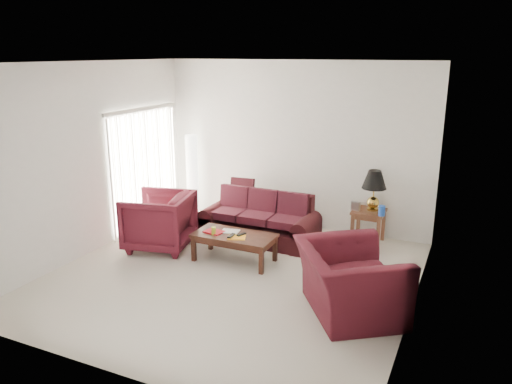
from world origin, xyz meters
TOP-DOWN VIEW (x-y plane):
  - floor at (0.00, 0.00)m, footprint 5.00×5.00m
  - blinds at (-2.42, 1.30)m, footprint 0.10×2.00m
  - sofa at (-0.22, 1.46)m, footprint 1.99×0.87m
  - throw_pillow at (-0.85, 2.10)m, footprint 0.45×0.26m
  - end_table at (1.49, 2.15)m, footprint 0.54×0.54m
  - table_lamp at (1.53, 2.19)m, footprint 0.48×0.48m
  - clock at (1.28, 2.05)m, footprint 0.16×0.09m
  - blue_canister at (1.73, 1.95)m, footprint 0.11×0.11m
  - picture_frame at (1.33, 2.31)m, footprint 0.18×0.19m
  - floor_lamp at (-1.99, 2.20)m, footprint 0.34×0.34m
  - armchair_left at (-1.58, 0.49)m, footprint 1.22×1.20m
  - armchair_right at (1.79, -0.31)m, footprint 1.68×1.72m
  - coffee_table at (-0.21, 0.52)m, footprint 1.39×1.03m
  - magazine_red at (-0.54, 0.47)m, footprint 0.33×0.27m
  - magazine_white at (-0.32, 0.59)m, footprint 0.30×0.24m
  - magazine_orange at (-0.11, 0.40)m, footprint 0.31×0.27m
  - remote_a at (-0.19, 0.38)m, footprint 0.07×0.19m
  - remote_b at (-0.08, 0.50)m, footprint 0.10×0.17m
  - yellow_glass at (-0.50, 0.38)m, footprint 0.08×0.08m

SIDE VIEW (x-z plane):
  - floor at x=0.00m, z-range 0.00..0.00m
  - coffee_table at x=-0.21m, z-range 0.00..0.44m
  - end_table at x=1.49m, z-range 0.00..0.57m
  - sofa at x=-0.22m, z-range 0.00..0.81m
  - armchair_right at x=1.79m, z-range 0.00..0.85m
  - magazine_orange at x=-0.11m, z-range 0.44..0.45m
  - magazine_white at x=-0.32m, z-range 0.44..0.45m
  - magazine_red at x=-0.54m, z-range 0.44..0.45m
  - remote_b at x=-0.08m, z-range 0.45..0.47m
  - armchair_left at x=-1.58m, z-range 0.00..0.93m
  - remote_a at x=-0.19m, z-range 0.45..0.48m
  - yellow_glass at x=-0.50m, z-range 0.44..0.56m
  - picture_frame at x=1.33m, z-range 0.62..0.67m
  - clock at x=1.28m, z-range 0.57..0.73m
  - blue_canister at x=1.73m, z-range 0.57..0.74m
  - throw_pillow at x=-0.85m, z-range 0.45..0.90m
  - floor_lamp at x=-1.99m, z-range 0.00..1.62m
  - table_lamp at x=1.53m, z-range 0.57..1.25m
  - blinds at x=-2.42m, z-range 0.00..2.16m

